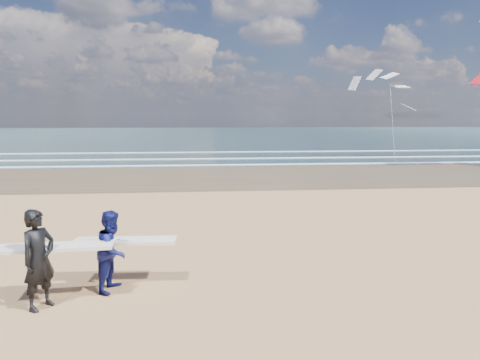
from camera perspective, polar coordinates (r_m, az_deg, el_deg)
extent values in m
cube|color=#473926|center=(32.27, 29.05, 1.04)|extent=(220.00, 12.00, 0.01)
cube|color=#182F36|center=(82.50, 7.43, 6.00)|extent=(220.00, 100.00, 0.02)
cube|color=white|center=(36.29, 24.80, 2.12)|extent=(220.00, 0.50, 0.05)
cube|color=white|center=(40.40, 21.48, 2.90)|extent=(220.00, 0.50, 0.05)
cube|color=white|center=(46.27, 17.87, 3.73)|extent=(220.00, 0.50, 0.05)
imported|color=black|center=(9.02, -25.25, -9.55)|extent=(0.75, 0.84, 1.93)
cube|color=silver|center=(9.24, -23.39, -8.19)|extent=(2.23, 0.67, 0.07)
imported|color=#0D124D|center=(9.45, -16.59, -8.97)|extent=(0.84, 0.97, 1.71)
cube|color=silver|center=(9.71, -15.05, -7.84)|extent=(2.22, 0.61, 0.07)
cube|color=slate|center=(35.22, 19.98, 2.22)|extent=(0.12, 0.12, 0.10)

